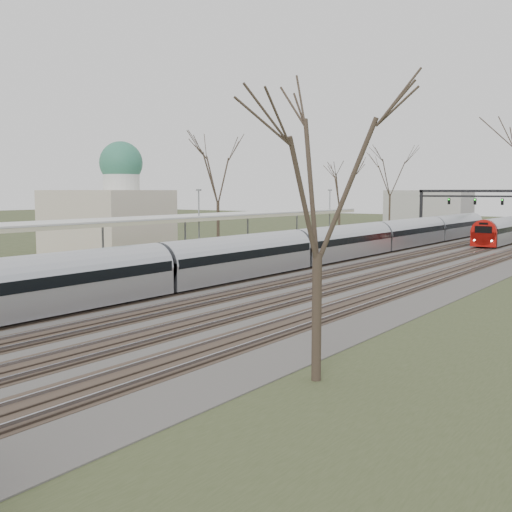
# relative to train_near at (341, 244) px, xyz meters

# --- Properties ---
(track_bed) EXTENTS (24.00, 160.00, 0.22)m
(track_bed) POSITION_rel_train_near_xyz_m (2.76, 8.50, -1.42)
(track_bed) COLOR #474442
(track_bed) RESTS_ON ground
(platform) EXTENTS (3.50, 69.00, 1.00)m
(platform) POSITION_rel_train_near_xyz_m (-6.55, -9.00, -0.98)
(platform) COLOR #9E9B93
(platform) RESTS_ON ground
(canopy) EXTENTS (4.10, 50.00, 3.11)m
(canopy) POSITION_rel_train_near_xyz_m (-6.55, -13.51, 2.45)
(canopy) COLOR slate
(canopy) RESTS_ON platform
(dome_building) EXTENTS (10.00, 8.00, 10.30)m
(dome_building) POSITION_rel_train_near_xyz_m (-19.21, -8.50, 2.24)
(dome_building) COLOR beige
(dome_building) RESTS_ON ground
(signal_gantry) EXTENTS (21.00, 0.59, 6.08)m
(signal_gantry) POSITION_rel_train_near_xyz_m (2.79, 38.49, 3.43)
(signal_gantry) COLOR black
(signal_gantry) RESTS_ON ground
(tree_west_far) EXTENTS (5.50, 5.50, 11.33)m
(tree_west_far) POSITION_rel_train_near_xyz_m (-14.50, 1.50, 6.54)
(tree_west_far) COLOR #2D231C
(tree_west_far) RESTS_ON ground
(tree_east_near) EXTENTS (4.50, 4.50, 9.27)m
(tree_east_near) POSITION_rel_train_near_xyz_m (15.50, -31.50, 5.08)
(tree_east_near) COLOR #2D231C
(tree_east_near) RESTS_ON ground
(train_near) EXTENTS (2.62, 75.21, 3.05)m
(train_near) POSITION_rel_train_near_xyz_m (0.00, 0.00, 0.00)
(train_near) COLOR #B8BBC3
(train_near) RESTS_ON ground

